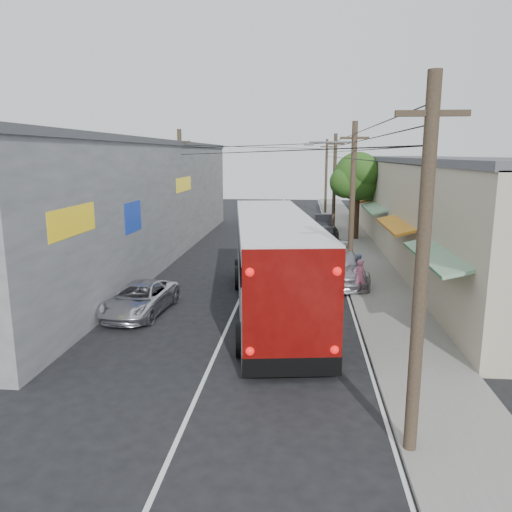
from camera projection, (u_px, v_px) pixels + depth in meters
The scene contains 13 objects.
ground at pixel (196, 398), 13.39m from camera, with size 120.00×120.00×0.00m, color black.
sidewalk at pixel (360, 254), 32.28m from camera, with size 3.00×80.00×0.12m, color slate.
building_right at pixel (427, 204), 33.20m from camera, with size 7.09×40.00×6.25m.
building_left at pixel (121, 200), 30.99m from camera, with size 7.20×36.00×7.25m.
utility_poles at pixel (309, 191), 32.09m from camera, with size 11.80×45.28×8.00m.
street_tree at pixel (359, 178), 37.19m from camera, with size 4.40×4.00×6.60m.
coach_bus at pixel (273, 262), 20.65m from camera, with size 4.72×14.06×3.98m.
jeepney at pixel (140, 299), 20.37m from camera, with size 2.10×4.55×1.26m, color silver.
parked_suv at pixel (338, 265), 25.47m from camera, with size 2.41×5.94×1.72m, color #A5A5AD.
parked_car_mid at pixel (328, 235), 36.44m from camera, with size 1.55×3.85×1.31m, color #25252A.
parked_car_far at pixel (324, 223), 42.61m from camera, with size 1.44×4.13×1.36m, color #222127.
pedestrian_near at pixel (359, 277), 22.84m from camera, with size 0.59×0.39×1.61m, color #CB6B90.
pedestrian_far at pixel (358, 269), 24.74m from camera, with size 0.72×0.56×1.48m, color #94AAD8.
Camera 1 is at (2.78, -12.14, 6.44)m, focal length 35.00 mm.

